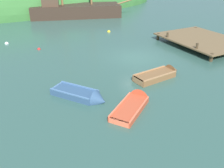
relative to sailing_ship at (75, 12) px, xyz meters
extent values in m
plane|color=#33564C|center=(-1.22, -17.83, -0.63)|extent=(120.00, 120.00, 0.00)
cube|color=brown|center=(6.05, -17.83, -0.06)|extent=(5.82, 7.47, 0.12)
cylinder|color=#433421|center=(3.49, -21.22, -0.62)|extent=(0.28, 0.28, 1.22)
cylinder|color=#433421|center=(3.49, -14.45, -0.62)|extent=(0.28, 0.28, 1.22)
cylinder|color=#433421|center=(8.61, -14.45, -0.62)|extent=(0.28, 0.28, 1.22)
cylinder|color=#433421|center=(3.39, -19.70, 0.22)|extent=(0.20, 0.20, 0.45)
cylinder|color=#433421|center=(3.39, -15.97, 0.22)|extent=(0.20, 0.20, 0.45)
ellipsoid|color=#387033|center=(-6.34, 11.64, -0.63)|extent=(51.87, 22.32, 13.01)
cube|color=#38281E|center=(0.16, -0.05, -0.20)|extent=(12.91, 7.55, 2.46)
cube|color=#997A51|center=(0.16, -0.05, 0.98)|extent=(12.34, 7.10, 0.10)
cylinder|color=olive|center=(7.15, -2.28, 1.33)|extent=(2.87, 1.09, 0.97)
cube|color=#4C3828|center=(-3.11, 1.00, 1.58)|extent=(2.95, 3.34, 1.10)
cube|color=brown|center=(-2.41, -21.69, -0.49)|extent=(2.98, 1.41, 0.51)
cone|color=brown|center=(-0.62, -21.53, -0.49)|extent=(0.81, 1.16, 1.10)
cube|color=#AE7B4F|center=(-3.80, -21.82, -0.41)|extent=(0.21, 1.04, 0.36)
cube|color=#AE7B4F|center=(-1.91, -21.65, -0.30)|extent=(0.28, 1.07, 0.05)
cube|color=#AE7B4F|center=(-2.91, -21.74, -0.30)|extent=(0.28, 1.07, 0.05)
cube|color=#AE7B4F|center=(-2.36, -22.23, -0.21)|extent=(2.83, 0.34, 0.07)
cube|color=#AE7B4F|center=(-2.46, -21.16, -0.21)|extent=(2.83, 0.34, 0.07)
cube|color=#335175|center=(-7.93, -21.32, -0.50)|extent=(2.50, 2.89, 0.50)
cone|color=#335175|center=(-6.95, -22.72, -0.50)|extent=(1.28, 1.18, 1.09)
cube|color=#4F75A1|center=(-8.68, -20.25, -0.43)|extent=(0.91, 0.69, 0.35)
cube|color=#4F75A1|center=(-7.65, -21.71, -0.31)|extent=(0.96, 0.75, 0.05)
cube|color=#4F75A1|center=(-8.20, -20.93, -0.31)|extent=(0.96, 0.75, 0.05)
cube|color=#4F75A1|center=(-8.36, -21.63, -0.22)|extent=(1.60, 2.23, 0.07)
cube|color=#4F75A1|center=(-7.49, -21.02, -0.22)|extent=(1.60, 2.23, 0.07)
cube|color=#C64C2D|center=(-5.94, -24.23, -0.55)|extent=(2.92, 2.55, 0.40)
cone|color=#C64C2D|center=(-4.54, -23.24, -0.55)|extent=(1.20, 1.31, 1.11)
cube|color=#FF6E48|center=(-7.02, -25.00, -0.49)|extent=(0.71, 0.93, 0.28)
cube|color=#FF6E48|center=(-5.54, -23.95, -0.41)|extent=(0.77, 0.98, 0.05)
cube|color=#FF6E48|center=(-6.33, -24.51, -0.41)|extent=(0.77, 0.98, 0.05)
cube|color=#FF6E48|center=(-5.62, -24.68, -0.32)|extent=(2.25, 1.62, 0.07)
cube|color=#FF6E48|center=(-6.25, -23.78, -0.32)|extent=(2.25, 1.62, 0.07)
sphere|color=red|center=(-7.88, -11.89, -0.63)|extent=(0.30, 0.30, 0.30)
sphere|color=yellow|center=(0.44, -9.53, -0.63)|extent=(0.39, 0.39, 0.39)
sphere|color=white|center=(-10.24, -8.78, -0.63)|extent=(0.38, 0.38, 0.38)
camera|label=1|loc=(-11.73, -33.10, 6.42)|focal=38.25mm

